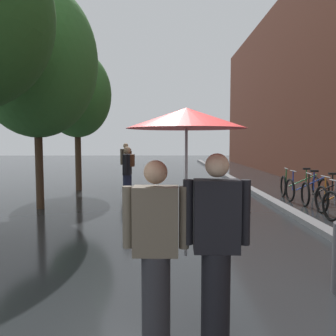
% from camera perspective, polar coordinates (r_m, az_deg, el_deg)
% --- Properties ---
extents(kerb_strip, '(0.30, 36.00, 0.12)m').
position_cam_1_polar(kerb_strip, '(13.22, 13.34, -3.20)').
color(kerb_strip, slate).
rests_on(kerb_strip, ground).
extents(street_tree_1, '(3.20, 3.20, 5.97)m').
position_cam_1_polar(street_tree_1, '(9.83, -21.58, 16.69)').
color(street_tree_1, '#473323').
rests_on(street_tree_1, ground).
extents(street_tree_2, '(2.50, 2.50, 5.13)m').
position_cam_1_polar(street_tree_2, '(12.95, -15.27, 12.01)').
color(street_tree_2, '#473323').
rests_on(street_tree_2, ground).
extents(parked_bicycle_5, '(1.15, 0.81, 0.96)m').
position_cam_1_polar(parked_bicycle_5, '(10.26, 25.11, -3.96)').
color(parked_bicycle_5, black).
rests_on(parked_bicycle_5, ground).
extents(parked_bicycle_6, '(1.08, 0.70, 0.96)m').
position_cam_1_polar(parked_bicycle_6, '(10.95, 22.59, -3.36)').
color(parked_bicycle_6, black).
rests_on(parked_bicycle_6, ground).
extents(parked_bicycle_7, '(1.17, 0.84, 0.96)m').
position_cam_1_polar(parked_bicycle_7, '(11.74, 21.50, -2.81)').
color(parked_bicycle_7, black).
rests_on(parked_bicycle_7, ground).
extents(couple_under_umbrella, '(1.12, 1.05, 2.11)m').
position_cam_1_polar(couple_under_umbrella, '(2.95, 3.16, -4.34)').
color(couple_under_umbrella, '#2D2D33').
rests_on(couple_under_umbrella, ground).
extents(pedestrian_walking_midground, '(0.46, 0.48, 1.74)m').
position_cam_1_polar(pedestrian_walking_midground, '(13.74, -7.15, 0.81)').
color(pedestrian_walking_midground, black).
rests_on(pedestrian_walking_midground, ground).
extents(pedestrian_walking_far, '(0.35, 0.59, 1.66)m').
position_cam_1_polar(pedestrian_walking_far, '(10.11, -6.88, -0.76)').
color(pedestrian_walking_far, '#1E233D').
rests_on(pedestrian_walking_far, ground).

